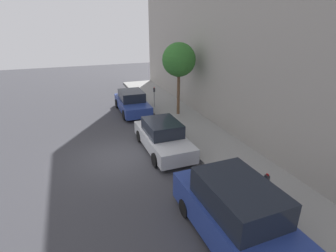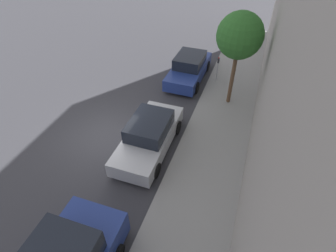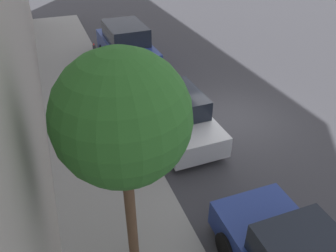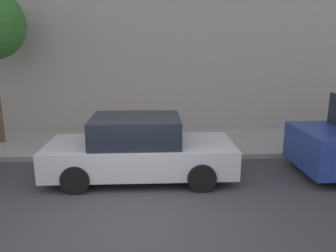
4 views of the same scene
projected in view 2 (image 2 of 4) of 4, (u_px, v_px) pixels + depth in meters
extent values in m
plane|color=#38383D|center=(106.00, 135.00, 12.53)|extent=(60.00, 60.00, 0.00)
cube|color=gray|center=(208.00, 161.00, 11.21)|extent=(2.98, 32.00, 0.15)
cylinder|color=black|center=(66.00, 234.00, 8.48)|extent=(0.22, 0.61, 0.61)
cube|color=#B7BABF|center=(149.00, 139.00, 11.55)|extent=(1.85, 4.52, 0.68)
cube|color=black|center=(149.00, 126.00, 11.19)|extent=(1.61, 2.12, 0.64)
cylinder|color=black|center=(144.00, 120.00, 12.91)|extent=(0.22, 0.65, 0.65)
cylinder|color=black|center=(177.00, 127.00, 12.48)|extent=(0.22, 0.65, 0.65)
cylinder|color=black|center=(118.00, 160.00, 10.92)|extent=(0.22, 0.65, 0.65)
cylinder|color=black|center=(156.00, 170.00, 10.49)|extent=(0.22, 0.65, 0.65)
cube|color=navy|center=(189.00, 71.00, 16.19)|extent=(1.85, 4.52, 0.68)
cube|color=black|center=(190.00, 60.00, 15.83)|extent=(1.61, 2.12, 0.64)
cylinder|color=black|center=(182.00, 62.00, 17.55)|extent=(0.22, 0.68, 0.68)
cylinder|color=black|center=(207.00, 66.00, 17.12)|extent=(0.22, 0.68, 0.68)
cylinder|color=black|center=(168.00, 82.00, 15.55)|extent=(0.22, 0.68, 0.68)
cylinder|color=black|center=(196.00, 88.00, 15.12)|extent=(0.22, 0.68, 0.68)
cylinder|color=#ADADB2|center=(217.00, 72.00, 15.74)|extent=(0.07, 0.07, 1.18)
cube|color=#2D2D33|center=(219.00, 60.00, 15.26)|extent=(0.11, 0.15, 0.28)
cube|color=red|center=(219.00, 58.00, 15.16)|extent=(0.04, 0.09, 0.05)
cylinder|color=brown|center=(232.00, 77.00, 13.41)|extent=(0.20, 0.20, 3.08)
sphere|color=#2D6B28|center=(240.00, 36.00, 12.02)|extent=(2.18, 2.18, 2.18)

